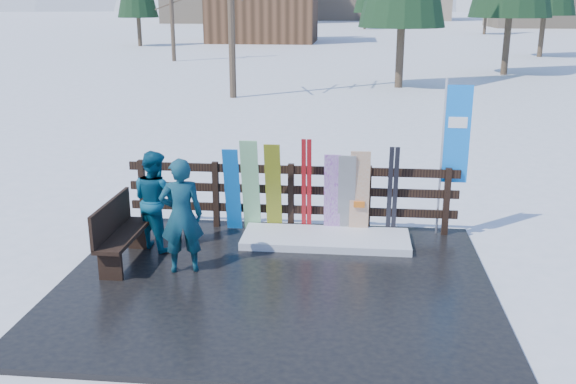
# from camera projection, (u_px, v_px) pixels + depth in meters

# --- Properties ---
(ground) EXTENTS (700.00, 700.00, 0.00)m
(ground) POSITION_uv_depth(u_px,v_px,m) (275.00, 287.00, 9.00)
(ground) COLOR white
(ground) RESTS_ON ground
(deck) EXTENTS (6.00, 5.00, 0.08)m
(deck) POSITION_uv_depth(u_px,v_px,m) (275.00, 284.00, 8.99)
(deck) COLOR black
(deck) RESTS_ON ground
(fence) EXTENTS (5.60, 0.10, 1.15)m
(fence) POSITION_uv_depth(u_px,v_px,m) (291.00, 192.00, 10.88)
(fence) COLOR black
(fence) RESTS_ON deck
(snow_patch) EXTENTS (2.70, 1.00, 0.12)m
(snow_patch) POSITION_uv_depth(u_px,v_px,m) (326.00, 239.00, 10.42)
(snow_patch) COLOR white
(snow_patch) RESTS_ON deck
(bench) EXTENTS (0.41, 1.50, 0.97)m
(bench) POSITION_uv_depth(u_px,v_px,m) (119.00, 231.00, 9.48)
(bench) COLOR black
(bench) RESTS_ON deck
(snowboard_0) EXTENTS (0.26, 0.32, 1.46)m
(snowboard_0) POSITION_uv_depth(u_px,v_px,m) (232.00, 190.00, 10.75)
(snowboard_0) COLOR blue
(snowboard_0) RESTS_ON deck
(snowboard_1) EXTENTS (0.29, 0.38, 1.62)m
(snowboard_1) POSITION_uv_depth(u_px,v_px,m) (251.00, 186.00, 10.70)
(snowboard_1) COLOR white
(snowboard_1) RESTS_ON deck
(snowboard_2) EXTENTS (0.26, 0.37, 1.57)m
(snowboard_2) POSITION_uv_depth(u_px,v_px,m) (273.00, 188.00, 10.66)
(snowboard_2) COLOR yellow
(snowboard_2) RESTS_ON deck
(snowboard_3) EXTENTS (0.27, 0.26, 1.41)m
(snowboard_3) POSITION_uv_depth(u_px,v_px,m) (332.00, 195.00, 10.59)
(snowboard_3) COLOR silver
(snowboard_3) RESTS_ON deck
(snowboard_4) EXTENTS (0.28, 0.26, 1.40)m
(snowboard_4) POSITION_uv_depth(u_px,v_px,m) (347.00, 195.00, 10.57)
(snowboard_4) COLOR black
(snowboard_4) RESTS_ON deck
(snowboard_5) EXTENTS (0.32, 0.19, 1.47)m
(snowboard_5) POSITION_uv_depth(u_px,v_px,m) (360.00, 194.00, 10.54)
(snowboard_5) COLOR silver
(snowboard_5) RESTS_ON deck
(ski_pair_a) EXTENTS (0.16, 0.19, 1.63)m
(ski_pair_a) POSITION_uv_depth(u_px,v_px,m) (306.00, 186.00, 10.67)
(ski_pair_a) COLOR maroon
(ski_pair_a) RESTS_ON deck
(ski_pair_b) EXTENTS (0.17, 0.20, 1.54)m
(ski_pair_b) POSITION_uv_depth(u_px,v_px,m) (393.00, 191.00, 10.54)
(ski_pair_b) COLOR black
(ski_pair_b) RESTS_ON deck
(rental_flag) EXTENTS (0.45, 0.04, 2.60)m
(rental_flag) POSITION_uv_depth(u_px,v_px,m) (453.00, 140.00, 10.39)
(rental_flag) COLOR silver
(rental_flag) RESTS_ON deck
(person_front) EXTENTS (0.70, 0.56, 1.69)m
(person_front) POSITION_uv_depth(u_px,v_px,m) (181.00, 216.00, 9.12)
(person_front) COLOR #12575D
(person_front) RESTS_ON deck
(person_back) EXTENTS (0.97, 0.93, 1.57)m
(person_back) POSITION_uv_depth(u_px,v_px,m) (155.00, 200.00, 10.02)
(person_back) COLOR navy
(person_back) RESTS_ON deck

